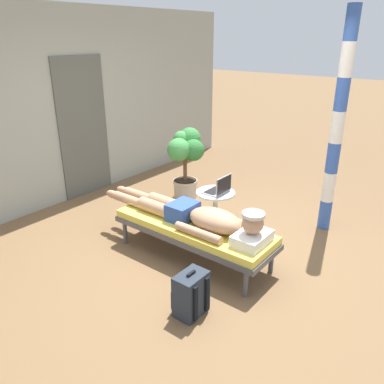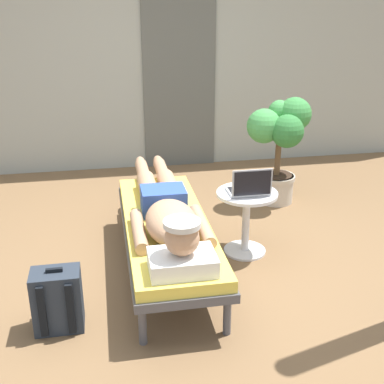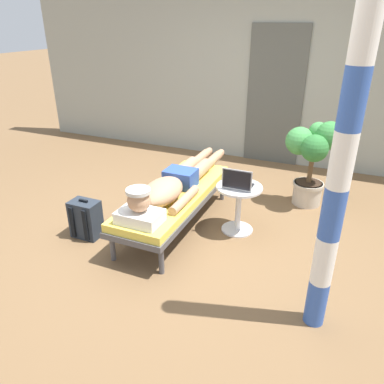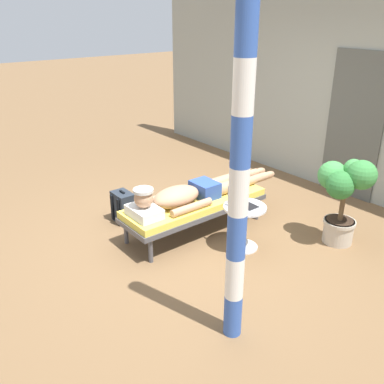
{
  "view_description": "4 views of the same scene",
  "coord_description": "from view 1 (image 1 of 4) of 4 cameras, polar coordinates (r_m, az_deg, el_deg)",
  "views": [
    {
      "loc": [
        -3.09,
        -2.22,
        2.32
      ],
      "look_at": [
        0.04,
        0.24,
        0.69
      ],
      "focal_mm": 36.31,
      "sensor_mm": 36.0,
      "label": 1
    },
    {
      "loc": [
        -0.54,
        -3.2,
        1.98
      ],
      "look_at": [
        0.08,
        0.12,
        0.61
      ],
      "focal_mm": 46.62,
      "sensor_mm": 36.0,
      "label": 2
    },
    {
      "loc": [
        1.48,
        -3.14,
        2.1
      ],
      "look_at": [
        0.09,
        0.06,
        0.46
      ],
      "focal_mm": 34.74,
      "sensor_mm": 36.0,
      "label": 3
    },
    {
      "loc": [
        3.46,
        -2.81,
        2.52
      ],
      "look_at": [
        0.06,
        -0.11,
        0.63
      ],
      "focal_mm": 39.34,
      "sensor_mm": 36.0,
      "label": 4
    }
  ],
  "objects": [
    {
      "name": "ground_plane",
      "position": [
        4.46,
        2.06,
        -9.08
      ],
      "size": [
        40.0,
        40.0,
        0.0
      ],
      "primitive_type": "plane",
      "color": "brown"
    },
    {
      "name": "backpack",
      "position": [
        3.52,
        -0.19,
        -14.77
      ],
      "size": [
        0.3,
        0.26,
        0.42
      ],
      "color": "#262D38",
      "rests_on": "ground"
    },
    {
      "name": "lounge_chair",
      "position": [
        4.24,
        0.22,
        -5.43
      ],
      "size": [
        0.62,
        1.85,
        0.42
      ],
      "color": "#4C4C51",
      "rests_on": "ground"
    },
    {
      "name": "person_reclining",
      "position": [
        4.14,
        0.77,
        -3.49
      ],
      "size": [
        0.53,
        2.17,
        0.33
      ],
      "color": "white",
      "rests_on": "lounge_chair"
    },
    {
      "name": "laptop",
      "position": [
        4.7,
        4.01,
        0.53
      ],
      "size": [
        0.31,
        0.24,
        0.23
      ],
      "color": "#A5A8AD",
      "rests_on": "side_table"
    },
    {
      "name": "house_wall_back",
      "position": [
        5.78,
        -20.63,
        11.25
      ],
      "size": [
        7.6,
        0.2,
        2.7
      ],
      "primitive_type": "cube",
      "color": "#999E93",
      "rests_on": "ground"
    },
    {
      "name": "house_door_panel",
      "position": [
        6.02,
        -15.67,
        9.02
      ],
      "size": [
        0.84,
        0.03,
        2.04
      ],
      "primitive_type": "cube",
      "color": "#545651",
      "rests_on": "ground"
    },
    {
      "name": "potted_plant",
      "position": [
        5.69,
        -0.87,
        5.23
      ],
      "size": [
        0.65,
        0.49,
        1.04
      ],
      "color": "#BFB29E",
      "rests_on": "ground"
    },
    {
      "name": "porch_post",
      "position": [
        4.88,
        20.56,
        8.93
      ],
      "size": [
        0.15,
        0.15,
        2.61
      ],
      "color": "#3359B2",
      "rests_on": "ground"
    },
    {
      "name": "side_table",
      "position": [
        4.81,
        3.44,
        -1.83
      ],
      "size": [
        0.48,
        0.48,
        0.52
      ],
      "color": "silver",
      "rests_on": "ground"
    }
  ]
}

